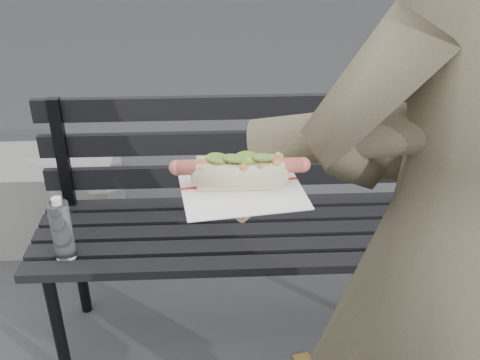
% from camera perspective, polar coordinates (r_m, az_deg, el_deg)
% --- Properties ---
extents(park_bench, '(1.50, 0.44, 0.88)m').
position_cam_1_polar(park_bench, '(1.91, 1.52, -2.73)').
color(park_bench, black).
rests_on(park_bench, ground).
extents(person, '(0.70, 0.52, 1.75)m').
position_cam_1_polar(person, '(1.18, 20.59, -6.93)').
color(person, '#4B4632').
rests_on(person, ground).
extents(held_hotdog, '(0.64, 0.30, 0.20)m').
position_cam_1_polar(held_hotdog, '(0.97, 11.79, 3.71)').
color(held_hotdog, '#4B4632').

